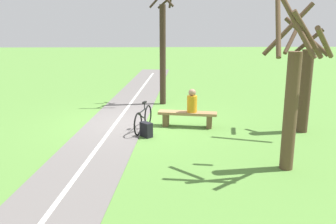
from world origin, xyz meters
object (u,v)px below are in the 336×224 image
object	(u,v)px
bench	(187,116)
tree_far_left	(163,47)
tree_far_right	(292,93)
bicycle	(143,119)
person_seated	(192,102)
backpack	(146,130)
tree_by_path	(304,83)

from	to	relation	value
bench	tree_far_left	xyz separation A→B (m)	(0.66, -3.31, 1.90)
tree_far_right	bench	bearing A→B (deg)	-61.31
bicycle	person_seated	bearing A→B (deg)	118.95
bicycle	backpack	xyz separation A→B (m)	(-0.11, 0.62, -0.15)
tree_far_left	tree_far_right	distance (m)	7.19
backpack	tree_by_path	world-z (taller)	tree_by_path
person_seated	tree_far_left	bearing A→B (deg)	-65.20
tree_far_left	tree_far_right	size ratio (longest dim) A/B	1.31
backpack	tree_far_left	bearing A→B (deg)	-97.67
bench	tree_by_path	distance (m)	3.53
bench	backpack	size ratio (longest dim) A/B	4.40
bench	tree_by_path	xyz separation A→B (m)	(-3.29, 0.66, 1.12)
bench	backpack	xyz separation A→B (m)	(1.24, 0.99, -0.12)
bench	bicycle	size ratio (longest dim) A/B	1.15
bicycle	tree_far_left	distance (m)	4.19
person_seated	tree_far_left	xyz separation A→B (m)	(0.80, -3.34, 1.43)
backpack	tree_far_right	bearing A→B (deg)	142.23
person_seated	backpack	size ratio (longest dim) A/B	1.72
bench	bicycle	bearing A→B (deg)	26.73
bicycle	tree_far_left	world-z (taller)	tree_far_left
tree_far_left	bench	bearing A→B (deg)	101.34
bench	tree_far_right	world-z (taller)	tree_far_right
bench	tree_far_right	xyz separation A→B (m)	(-1.86, 3.40, 1.36)
person_seated	tree_far_left	distance (m)	3.72
person_seated	bicycle	distance (m)	1.58
tree_by_path	tree_far_right	xyz separation A→B (m)	(1.43, 2.74, 0.24)
tree_by_path	tree_far_left	bearing A→B (deg)	-45.15
bench	tree_far_left	world-z (taller)	tree_far_left
person_seated	backpack	world-z (taller)	person_seated
person_seated	tree_far_left	world-z (taller)	tree_far_left
bench	tree_far_left	bearing A→B (deg)	-67.27
person_seated	bicycle	bearing A→B (deg)	24.45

